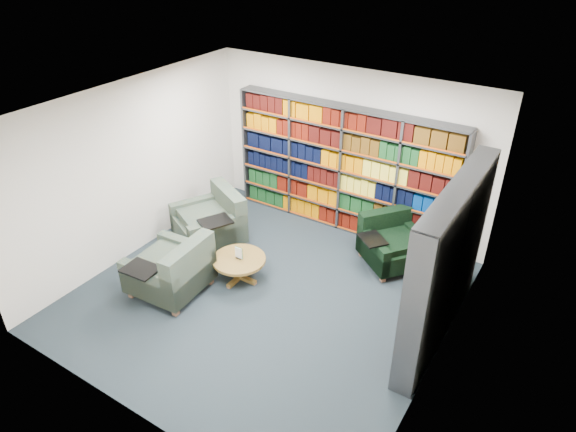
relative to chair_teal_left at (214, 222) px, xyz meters
The scene contains 7 objects.
room_shell 2.03m from the chair_teal_left, 25.41° to the right, with size 5.02×5.02×2.82m.
bookshelf_back 2.36m from the chair_teal_left, 45.31° to the left, with size 4.00×0.28×2.20m.
bookshelf_right 3.99m from the chair_teal_left, ahead, with size 0.28×2.50×2.20m.
chair_teal_left is the anchor object (origin of this frame).
chair_green_right 2.95m from the chair_teal_left, 20.55° to the left, with size 1.23×1.24×0.80m.
chair_teal_front 1.46m from the chair_teal_left, 73.52° to the right, with size 1.05×1.21×0.90m.
coffee_table 1.20m from the chair_teal_left, 32.29° to the right, with size 0.81×0.81×0.57m.
Camera 1 is at (3.45, -4.83, 4.82)m, focal length 32.00 mm.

